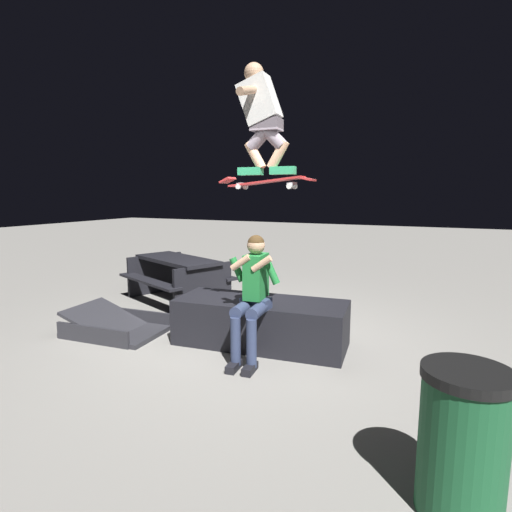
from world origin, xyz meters
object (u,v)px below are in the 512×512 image
at_px(ledge_box_main, 261,322).
at_px(trash_bin, 463,442).
at_px(person_sitting_on_ledge, 253,291).
at_px(skater_airborne, 261,114).
at_px(skateboard, 266,182).
at_px(kicker_ramp, 116,328).
at_px(picnic_table_back, 178,272).

bearing_deg(ledge_box_main, trash_bin, 138.03).
height_order(person_sitting_on_ledge, skater_airborne, skater_airborne).
height_order(skateboard, trash_bin, skateboard).
height_order(ledge_box_main, person_sitting_on_ledge, person_sitting_on_ledge).
bearing_deg(person_sitting_on_ledge, kicker_ramp, 0.51).
bearing_deg(trash_bin, kicker_ramp, -19.94).
height_order(person_sitting_on_ledge, picnic_table_back, person_sitting_on_ledge).
xyz_separation_m(ledge_box_main, skateboard, (-0.26, 0.43, 1.69)).
relative_size(ledge_box_main, kicker_ramp, 1.62).
bearing_deg(picnic_table_back, trash_bin, 143.25).
xyz_separation_m(person_sitting_on_ledge, skateboard, (-0.15, -0.02, 1.18)).
relative_size(skateboard, trash_bin, 1.17).
relative_size(ledge_box_main, trash_bin, 2.36).
bearing_deg(ledge_box_main, picnic_table_back, -30.79).
xyz_separation_m(person_sitting_on_ledge, picnic_table_back, (2.29, -1.75, -0.29)).
bearing_deg(ledge_box_main, skateboard, 121.04).
xyz_separation_m(skater_airborne, trash_bin, (-1.95, 1.50, -2.21)).
bearing_deg(skater_airborne, person_sitting_on_ledge, 8.17).
distance_m(ledge_box_main, picnic_table_back, 2.55).
distance_m(ledge_box_main, trash_bin, 2.90).
bearing_deg(skater_airborne, kicker_ramp, 0.86).
relative_size(skateboard, kicker_ramp, 0.80).
height_order(kicker_ramp, trash_bin, trash_bin).
distance_m(ledge_box_main, skater_airborne, 2.42).
xyz_separation_m(kicker_ramp, picnic_table_back, (0.27, -1.76, 0.43)).
xyz_separation_m(ledge_box_main, kicker_ramp, (1.91, 0.46, -0.21)).
distance_m(person_sitting_on_ledge, skater_airborne, 1.87).
xyz_separation_m(kicker_ramp, trash_bin, (-4.06, 1.47, 0.37)).
bearing_deg(person_sitting_on_ledge, ledge_box_main, -76.64).
xyz_separation_m(skateboard, picnic_table_back, (2.44, -1.73, -1.47)).
distance_m(skateboard, skater_airborne, 0.69).
xyz_separation_m(person_sitting_on_ledge, kicker_ramp, (2.01, 0.02, -0.72)).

